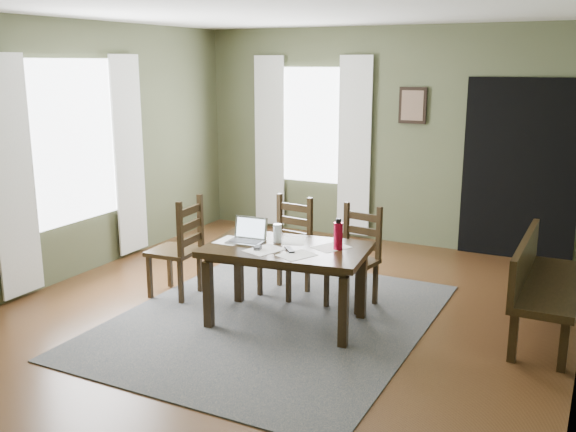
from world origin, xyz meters
The scene contains 26 objects.
ground centered at (0.00, 0.00, -0.01)m, with size 5.00×6.00×0.01m.
room_shell centered at (0.00, 0.00, 1.80)m, with size 5.02×6.02×2.71m.
rug centered at (0.00, 0.00, 0.01)m, with size 2.60×3.20×0.01m.
dining_table centered at (0.14, 0.00, 0.62)m, with size 1.49×1.00×0.70m.
chair_end centered at (-1.10, 0.12, 0.49)m, with size 0.47×0.46×1.00m.
chair_back_left centered at (-0.20, 0.68, 0.48)m, with size 0.47×0.47×0.96m.
chair_back_right centered at (0.51, 0.68, 0.47)m, with size 0.48×0.48×0.95m.
bench centered at (2.15, 0.75, 0.50)m, with size 0.48×1.48×0.84m.
laptop centered at (-0.24, -0.01, 0.76)m, with size 0.33×0.27×0.21m.
computer_mouse centered at (-0.04, -0.19, 0.72)m, with size 0.05×0.09×0.03m, color #3F3F42.
tv_remote centered at (0.22, -0.10, 0.72)m, with size 0.05×0.17×0.02m, color black.
drinking_glass centered at (0.01, 0.08, 0.79)m, with size 0.08×0.08×0.17m, color silver.
water_bottle centered at (0.57, 0.12, 0.83)m, with size 0.08×0.08×0.27m.
paper_a centered at (-0.40, -0.06, 0.71)m, with size 0.22×0.28×0.00m, color white.
paper_b centered at (0.33, -0.19, 0.71)m, with size 0.22×0.29×0.00m, color white.
paper_c centered at (0.12, 0.19, 0.71)m, with size 0.20×0.27×0.00m, color white.
paper_d centered at (0.50, 0.15, 0.71)m, with size 0.22×0.29×0.00m, color white.
paper_e centered at (0.02, -0.18, 0.71)m, with size 0.24×0.31×0.00m, color white.
window_left centered at (-2.47, 0.20, 1.45)m, with size 0.01×1.30×1.70m.
window_back centered at (-1.00, 2.97, 1.45)m, with size 1.00×0.01×1.50m.
curtain_left_near centered at (-2.44, -0.62, 1.20)m, with size 0.03×0.48×2.30m.
curtain_left_far centered at (-2.44, 1.02, 1.20)m, with size 0.03×0.48×2.30m.
curtain_back_left centered at (-1.62, 2.94, 1.20)m, with size 0.44×0.03×2.30m.
curtain_back_right centered at (-0.38, 2.94, 1.20)m, with size 0.44×0.03×2.30m.
framed_picture centered at (0.35, 2.97, 1.75)m, with size 0.34×0.03×0.44m.
doorway_back centered at (1.65, 2.97, 1.05)m, with size 1.30×0.03×2.10m.
Camera 1 is at (2.56, -4.76, 2.26)m, focal length 40.00 mm.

